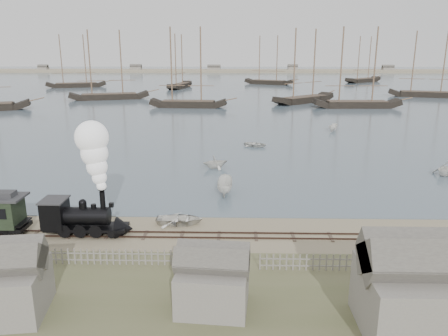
{
  "coord_description": "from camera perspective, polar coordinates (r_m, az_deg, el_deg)",
  "views": [
    {
      "loc": [
        3.19,
        -34.48,
        14.62
      ],
      "look_at": [
        2.22,
        6.08,
        3.5
      ],
      "focal_mm": 35.0,
      "sensor_mm": 36.0,
      "label": 1
    }
  ],
  "objects": [
    {
      "name": "ground",
      "position": [
        37.58,
        -3.64,
        -7.6
      ],
      "size": [
        600.0,
        600.0,
        0.0
      ],
      "primitive_type": "plane",
      "color": "gray",
      "rests_on": "ground"
    },
    {
      "name": "harbor_water",
      "position": [
        205.02,
        0.48,
        11.25
      ],
      "size": [
        600.0,
        336.0,
        0.06
      ],
      "primitive_type": "cube",
      "color": "#465A64",
      "rests_on": "ground"
    },
    {
      "name": "rail_track",
      "position": [
        35.74,
        -3.92,
        -8.78
      ],
      "size": [
        120.0,
        1.8,
        0.16
      ],
      "color": "#38261E",
      "rests_on": "ground"
    },
    {
      "name": "picket_fence_west",
      "position": [
        32.6,
        -16.46,
        -12.0
      ],
      "size": [
        19.0,
        0.1,
        1.2
      ],
      "primitive_type": null,
      "color": "slate",
      "rests_on": "ground"
    },
    {
      "name": "picket_fence_east",
      "position": [
        32.06,
        18.54,
        -12.66
      ],
      "size": [
        15.0,
        0.1,
        1.2
      ],
      "primitive_type": null,
      "color": "slate",
      "rests_on": "ground"
    },
    {
      "name": "shed_left",
      "position": [
        29.14,
        -27.0,
        -16.63
      ],
      "size": [
        5.0,
        4.0,
        4.1
      ],
      "primitive_type": null,
      "color": "slate",
      "rests_on": "ground"
    },
    {
      "name": "shed_mid",
      "position": [
        26.84,
        -1.47,
        -17.68
      ],
      "size": [
        4.0,
        3.5,
        3.6
      ],
      "primitive_type": null,
      "color": "slate",
      "rests_on": "ground"
    },
    {
      "name": "shed_right",
      "position": [
        27.0,
        23.76,
        -18.91
      ],
      "size": [
        6.0,
        5.0,
        5.1
      ],
      "primitive_type": null,
      "color": "slate",
      "rests_on": "ground"
    },
    {
      "name": "far_spit",
      "position": [
        284.87,
        0.74,
        12.39
      ],
      "size": [
        500.0,
        20.0,
        1.8
      ],
      "primitive_type": "cube",
      "color": "tan",
      "rests_on": "ground"
    },
    {
      "name": "locomotive",
      "position": [
        35.9,
        -16.79,
        -2.33
      ],
      "size": [
        7.18,
        2.68,
        8.95
      ],
      "color": "black",
      "rests_on": "ground"
    },
    {
      "name": "beached_dinghy",
      "position": [
        38.03,
        -5.8,
        -6.68
      ],
      "size": [
        2.89,
        4.03,
        0.83
      ],
      "primitive_type": "imported",
      "rotation": [
        0.0,
        0.0,
        1.58
      ],
      "color": "silver",
      "rests_on": "ground"
    },
    {
      "name": "rowboat_1",
      "position": [
        54.78,
        -1.16,
        0.81
      ],
      "size": [
        3.63,
        3.89,
        1.66
      ],
      "primitive_type": "imported",
      "rotation": [
        0.0,
        0.0,
        1.92
      ],
      "color": "silver",
      "rests_on": "harbor_water"
    },
    {
      "name": "rowboat_2",
      "position": [
        45.24,
        0.08,
        -2.39
      ],
      "size": [
        4.16,
        1.68,
        1.59
      ],
      "primitive_type": "imported",
      "rotation": [
        0.0,
        0.0,
        3.11
      ],
      "color": "silver",
      "rests_on": "harbor_water"
    },
    {
      "name": "rowboat_3",
      "position": [
        67.34,
        4.12,
        3.12
      ],
      "size": [
        3.64,
        4.22,
        0.73
      ],
      "primitive_type": "imported",
      "rotation": [
        0.0,
        0.0,
        1.2
      ],
      "color": "silver",
      "rests_on": "harbor_water"
    },
    {
      "name": "rowboat_4",
      "position": [
        57.92,
        27.03,
        -0.02
      ],
      "size": [
        4.39,
        4.49,
        1.8
      ],
      "primitive_type": "imported",
      "rotation": [
        0.0,
        0.0,
        5.35
      ],
      "color": "silver",
      "rests_on": "harbor_water"
    },
    {
      "name": "rowboat_5",
      "position": [
        82.49,
        14.07,
        5.14
      ],
      "size": [
        3.35,
        2.55,
        1.22
      ],
      "primitive_type": "imported",
      "rotation": [
        0.0,
        0.0,
        2.65
      ],
      "color": "silver",
      "rests_on": "harbor_water"
    },
    {
      "name": "schooner_1",
      "position": [
        134.93,
        -15.01,
        12.89
      ],
      "size": [
        23.53,
        11.93,
        20.0
      ],
      "primitive_type": null,
      "rotation": [
        0.0,
        0.0,
        0.3
      ],
      "color": "black",
      "rests_on": "harbor_water"
    },
    {
      "name": "schooner_2",
      "position": [
        112.62,
        -4.79,
        12.96
      ],
      "size": [
        19.73,
        5.57,
        20.0
      ],
      "primitive_type": null,
      "rotation": [
        0.0,
        0.0,
        -0.06
      ],
      "color": "black",
      "rests_on": "harbor_water"
    },
    {
      "name": "schooner_3",
      "position": [
        124.47,
        10.6,
        12.98
      ],
      "size": [
        19.47,
        18.19,
        20.0
      ],
      "primitive_type": null,
      "rotation": [
        0.0,
        0.0,
        0.73
      ],
      "color": "black",
      "rests_on": "harbor_water"
    },
    {
      "name": "schooner_4",
      "position": [
        116.66,
        17.3,
        12.42
      ],
      "size": [
        21.93,
        5.53,
        20.0
      ],
      "primitive_type": null,
      "rotation": [
        0.0,
        0.0,
        0.02
      ],
      "color": "black",
      "rests_on": "harbor_water"
    },
    {
      "name": "schooner_5",
      "position": [
        150.96,
        25.35,
        12.17
      ],
      "size": [
        22.91,
        11.11,
        20.0
      ],
      "primitive_type": null,
      "rotation": [
        0.0,
        0.0,
        -0.28
      ],
      "color": "black",
      "rests_on": "harbor_water"
    },
    {
      "name": "schooner_6",
      "position": [
        181.7,
        -18.97,
        13.09
      ],
      "size": [
        22.77,
        12.12,
        20.0
      ],
      "primitive_type": null,
      "rotation": [
        0.0,
        0.0,
        0.33
      ],
      "color": "black",
      "rests_on": "harbor_water"
    },
    {
      "name": "schooner_7",
      "position": [
        169.3,
        -5.88,
        13.71
      ],
      "size": [
        8.27,
        19.49,
        20.0
      ],
      "primitive_type": null,
      "rotation": [
        0.0,
        0.0,
        1.36
      ],
      "color": "black",
      "rests_on": "harbor_water"
    },
    {
      "name": "schooner_8",
      "position": [
        188.03,
        5.9,
        13.86
      ],
      "size": [
        20.45,
        13.29,
        20.0
      ],
      "primitive_type": null,
      "rotation": [
        0.0,
        0.0,
        -0.46
      ],
      "color": "black",
      "rests_on": "harbor_water"
    },
    {
      "name": "schooner_9",
      "position": [
        208.37,
        17.91,
        13.36
      ],
      "size": [
        19.55,
        17.61,
        20.0
      ],
      "primitive_type": null,
      "rotation": [
        0.0,
        0.0,
        0.7
      ],
      "color": "black",
      "rests_on": "harbor_water"
    }
  ]
}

